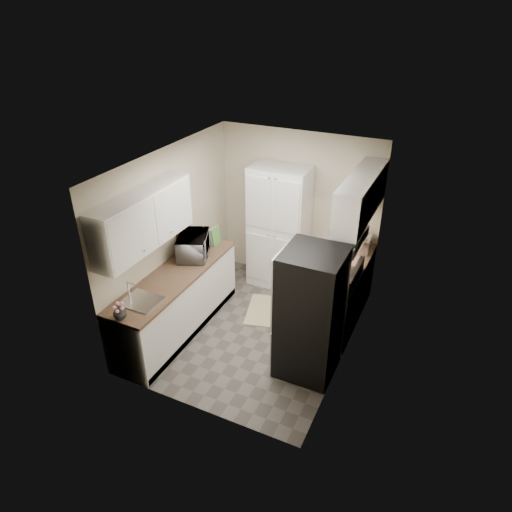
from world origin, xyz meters
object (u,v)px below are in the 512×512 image
(microwave, at_px, (193,246))
(wine_bottle, at_px, (204,239))
(pantry_cabinet, at_px, (279,228))
(toaster_oven, at_px, (360,243))
(refrigerator, at_px, (310,314))
(electric_range, at_px, (330,305))

(microwave, xyz_separation_m, wine_bottle, (0.01, 0.27, -0.01))
(pantry_cabinet, bearing_deg, microwave, -124.18)
(microwave, xyz_separation_m, toaster_oven, (2.11, 1.21, -0.05))
(pantry_cabinet, height_order, microwave, pantry_cabinet)
(pantry_cabinet, distance_m, toaster_oven, 1.29)
(pantry_cabinet, bearing_deg, refrigerator, -56.54)
(pantry_cabinet, relative_size, refrigerator, 1.18)
(electric_range, relative_size, refrigerator, 0.66)
(electric_range, xyz_separation_m, microwave, (-1.99, -0.28, 0.61))
(electric_range, distance_m, wine_bottle, 2.07)
(electric_range, xyz_separation_m, toaster_oven, (0.12, 0.93, 0.55))
(wine_bottle, bearing_deg, pantry_cabinet, 49.44)
(refrigerator, distance_m, microwave, 2.04)
(electric_range, xyz_separation_m, wine_bottle, (-1.98, -0.02, 0.60))
(electric_range, bearing_deg, toaster_oven, 82.91)
(refrigerator, xyz_separation_m, toaster_oven, (0.15, 1.73, 0.18))
(pantry_cabinet, bearing_deg, toaster_oven, 0.12)
(pantry_cabinet, xyz_separation_m, microwave, (-0.82, -1.21, 0.09))
(pantry_cabinet, height_order, electric_range, pantry_cabinet)
(electric_range, height_order, toaster_oven, toaster_oven)
(wine_bottle, height_order, toaster_oven, wine_bottle)
(wine_bottle, bearing_deg, refrigerator, -21.91)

